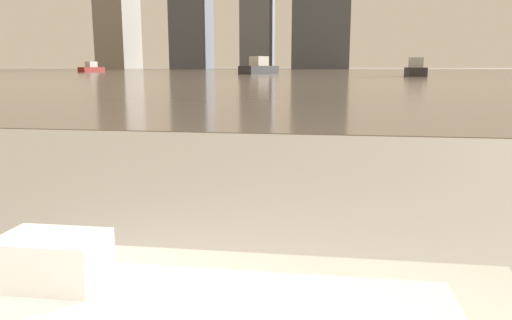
% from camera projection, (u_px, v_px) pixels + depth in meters
% --- Properties ---
extents(towel_stack, '(0.25, 0.16, 0.12)m').
position_uv_depth(towel_stack, '(53.00, 260.00, 1.20)').
color(towel_stack, white).
rests_on(towel_stack, bathtub).
extents(harbor_water, '(180.00, 110.00, 0.01)m').
position_uv_depth(harbor_water, '(326.00, 73.00, 60.73)').
color(harbor_water, gray).
rests_on(harbor_water, ground_plane).
extents(harbor_boat_0, '(1.63, 4.30, 1.59)m').
position_uv_depth(harbor_boat_0, '(415.00, 70.00, 42.97)').
color(harbor_boat_0, '#2D2D33').
rests_on(harbor_boat_0, harbor_water).
extents(harbor_boat_1, '(2.43, 3.89, 1.38)m').
position_uv_depth(harbor_boat_1, '(91.00, 68.00, 66.85)').
color(harbor_boat_1, maroon).
rests_on(harbor_boat_1, harbor_water).
extents(harbor_boat_3, '(3.82, 5.09, 1.83)m').
position_uv_depth(harbor_boat_3, '(259.00, 68.00, 51.92)').
color(harbor_boat_3, '#2D2D33').
rests_on(harbor_boat_3, harbor_water).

